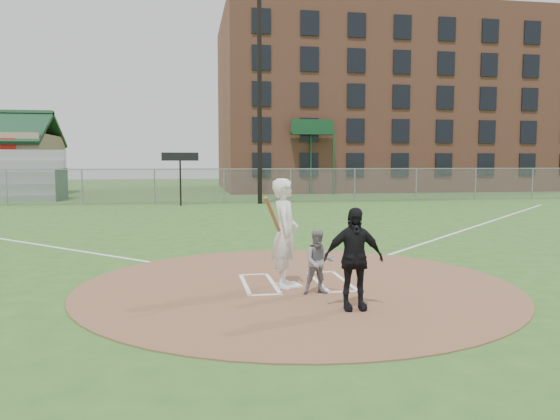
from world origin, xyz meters
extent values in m
plane|color=#2F5D20|center=(0.00, 0.00, 0.00)|extent=(140.00, 140.00, 0.00)
cylinder|color=brown|center=(0.00, 0.00, 0.01)|extent=(8.40, 8.40, 0.02)
cube|color=white|center=(-0.19, -0.09, 0.03)|extent=(0.52, 0.52, 0.03)
cube|color=white|center=(9.00, 9.00, 0.01)|extent=(17.04, 17.04, 0.01)
imported|color=gray|center=(0.24, -0.81, 0.60)|extent=(0.58, 0.46, 1.16)
imported|color=black|center=(0.54, -1.90, 0.85)|extent=(0.99, 0.44, 1.65)
cube|color=white|center=(-1.00, 0.15, 0.03)|extent=(0.08, 1.80, 0.01)
cube|color=white|center=(-0.45, 0.15, 0.03)|extent=(0.08, 1.80, 0.01)
cube|color=white|center=(-0.72, 1.05, 0.03)|extent=(0.62, 0.08, 0.01)
cube|color=white|center=(-0.72, -0.75, 0.03)|extent=(0.62, 0.08, 0.01)
cube|color=white|center=(1.00, 0.15, 0.03)|extent=(0.08, 1.80, 0.01)
cube|color=white|center=(0.45, 0.15, 0.03)|extent=(0.08, 1.80, 0.01)
cube|color=white|center=(0.72, 1.05, 0.03)|extent=(0.62, 0.08, 0.01)
cube|color=white|center=(0.72, -0.75, 0.03)|extent=(0.62, 0.08, 0.01)
imported|color=white|center=(-0.27, -0.17, 1.05)|extent=(0.65, 0.85, 2.07)
cylinder|color=olive|center=(-0.57, -0.57, 1.45)|extent=(0.40, 0.53, 0.70)
cube|color=slate|center=(0.00, 22.00, 1.00)|extent=(56.00, 0.03, 2.00)
cube|color=gray|center=(0.00, 22.00, 2.00)|extent=(56.00, 0.06, 0.06)
cube|color=gray|center=(0.00, 22.00, 1.00)|extent=(56.08, 0.08, 2.00)
cube|color=#194728|center=(-10.00, 26.20, 1.00)|extent=(0.08, 3.20, 2.00)
cube|color=#9B5943|center=(16.00, 38.00, 7.50)|extent=(30.00, 16.00, 15.00)
cube|color=black|center=(15.90, 29.94, 7.40)|extent=(26.60, 0.10, 12.20)
cube|color=#194728|center=(7.00, 29.34, 4.50)|extent=(3.20, 1.00, 0.15)
cube|color=#194728|center=(7.00, 29.84, 2.25)|extent=(0.12, 0.12, 4.50)
cube|color=#194728|center=(8.50, 28.89, 2.25)|extent=(0.12, 0.12, 4.50)
cube|color=#194728|center=(7.00, 29.34, 5.05)|extent=(3.20, 0.08, 1.00)
cylinder|color=black|center=(2.00, 21.00, 6.00)|extent=(0.26, 0.26, 12.00)
cylinder|color=black|center=(-2.50, 20.20, 1.30)|extent=(0.10, 0.10, 2.60)
cube|color=black|center=(-2.50, 20.20, 2.70)|extent=(2.00, 0.10, 0.45)
camera|label=1|loc=(-2.05, -10.24, 2.39)|focal=35.00mm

